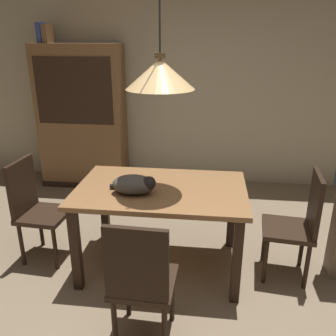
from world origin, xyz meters
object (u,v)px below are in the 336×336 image
Objects in this scene: book_blue_wide at (42,33)px; chair_left_side at (35,206)px; chair_near_front at (141,279)px; book_brown_thick at (48,33)px; pendant_lamp at (160,74)px; cat_sleeping at (135,184)px; dining_table at (161,199)px; hutch_bookcase at (83,120)px; chair_right_side at (299,222)px.

chair_left_side is at bearing -71.62° from book_blue_wide.
chair_near_front is (1.13, -0.88, 0.00)m from chair_left_side.
chair_near_front is at bearing -58.33° from book_brown_thick.
cat_sleeping is at bearing -143.85° from pendant_lamp.
chair_left_side is 2.38× the size of cat_sleeping.
book_brown_thick is (-0.52, 1.78, 1.45)m from chair_left_side.
book_blue_wide is (-1.72, 1.78, 1.32)m from dining_table.
book_blue_wide is (-0.59, 1.78, 1.46)m from chair_left_side.
pendant_lamp is 0.70× the size of hutch_bookcase.
hutch_bookcase reaches higher than chair_right_side.
chair_left_side is 2.37m from book_blue_wide.
chair_right_side is 1.61m from pendant_lamp.
chair_near_front is 0.50× the size of hutch_bookcase.
dining_table is at bearing 179.56° from chair_right_side.
chair_right_side is 3.60m from book_brown_thick.
dining_table is at bearing -0.28° from chair_left_side.
book_blue_wide is at bearing 179.80° from hutch_bookcase.
hutch_bookcase is 1.13m from book_brown_thick.
chair_left_side reaches higher than cat_sleeping.
book_blue_wide is 1.00× the size of book_brown_thick.
chair_right_side is 3.04m from hutch_bookcase.
book_blue_wide is at bearing 122.82° from chair_near_front.
pendant_lamp reaches higher than cat_sleeping.
chair_near_front is (-0.00, -0.88, -0.14)m from dining_table.
book_blue_wide is at bearing 147.84° from chair_right_side.
book_blue_wide is 0.08m from book_brown_thick.
chair_left_side is 1.43m from chair_near_front.
dining_table is at bearing 180.00° from pendant_lamp.
book_brown_thick is (-2.77, 1.79, 1.45)m from chair_right_side.
cat_sleeping is at bearing -174.41° from chair_right_side.
chair_near_front reaches higher than cat_sleeping.
book_brown_thick is at bearing 106.18° from chair_left_side.
book_brown_thick reaches higher than chair_near_front.
chair_left_side is at bearing -84.59° from hutch_bookcase.
hutch_bookcase is 7.71× the size of book_blue_wide.
hutch_bookcase is at bearing 95.41° from chair_left_side.
dining_table is 2.21m from hutch_bookcase.
pendant_lamp is at bearing 179.56° from chair_right_side.
hutch_bookcase is at bearing 115.95° from chair_near_front.
chair_right_side is (1.13, -0.01, -0.14)m from dining_table.
book_blue_wide is (-1.53, 1.92, 1.14)m from cat_sleeping.
book_blue_wide reaches higher than dining_table.
book_blue_wide is at bearing 180.00° from book_brown_thick.
pendant_lamp is 5.42× the size of book_brown_thick.
book_brown_thick is at bearing 132.70° from pendant_lamp.
pendant_lamp reaches higher than chair_near_front.
book_brown_thick reaches higher than chair_left_side.
cat_sleeping is (-1.32, -0.13, 0.32)m from chair_right_side.
hutch_bookcase is (-1.29, 2.66, 0.38)m from chair_near_front.
cat_sleeping is 2.66m from book_brown_thick.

